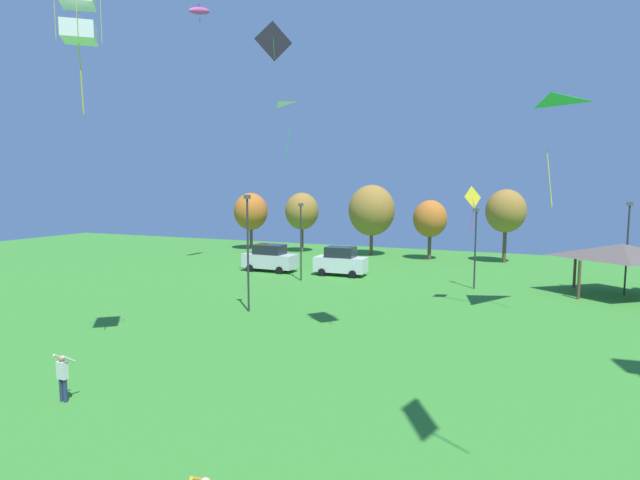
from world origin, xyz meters
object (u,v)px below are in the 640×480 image
Objects in this scene: kite_flying_4 at (298,114)px; parked_car_leftmost at (270,258)px; kite_flying_2 at (273,41)px; treeline_tree_3 at (430,219)px; kite_flying_5 at (200,11)px; light_post_0 at (627,243)px; treeline_tree_4 at (506,211)px; treeline_tree_1 at (302,211)px; kite_flying_6 at (473,200)px; kite_flying_9 at (533,131)px; kite_flying_10 at (78,15)px; light_post_3 at (301,237)px; person_standing_mid_field at (63,375)px; light_post_2 at (248,247)px; parked_car_second_from_left at (341,261)px; treeline_tree_2 at (372,210)px; park_pavilion at (622,251)px; light_post_1 at (475,243)px; treeline_tree_0 at (251,212)px.

kite_flying_4 reaches higher than parked_car_leftmost.
kite_flying_2 is 0.48× the size of treeline_tree_3.
kite_flying_2 is 10.93m from kite_flying_5.
light_post_0 is 0.89× the size of treeline_tree_4.
treeline_tree_1 is 0.94× the size of treeline_tree_4.
light_post_0 is (9.37, 7.58, -3.02)m from kite_flying_6.
kite_flying_10 is (-16.52, -15.74, 3.62)m from kite_flying_9.
kite_flying_6 is at bearing 51.38° from kite_flying_10.
kite_flying_9 is at bearing -15.35° from kite_flying_6.
light_post_3 reaches higher than parked_car_leftmost.
person_standing_mid_field is 13.70m from light_post_2.
parked_car_second_from_left is (6.48, 0.52, 0.01)m from parked_car_leftmost.
treeline_tree_3 is at bearing 79.01° from kite_flying_10.
kite_flying_6 is 0.36× the size of treeline_tree_2.
light_post_3 is (-13.33, 3.65, -3.15)m from kite_flying_6.
kite_flying_9 is (17.74, -2.49, -7.48)m from kite_flying_2.
kite_flying_6 reaches higher than treeline_tree_1.
person_standing_mid_field is 23.78m from light_post_3.
kite_flying_4 reaches higher than light_post_3.
light_post_0 reaches higher than person_standing_mid_field.
park_pavilion is 1.16× the size of light_post_1.
treeline_tree_4 is (1.24, 14.36, 1.73)m from light_post_1.
kite_flying_9 is at bearing -19.21° from parked_car_leftmost.
light_post_2 is (-11.57, -12.32, 0.54)m from light_post_1.
kite_flying_9 is 37.71m from treeline_tree_0.
kite_flying_5 is 23.42m from treeline_tree_0.
park_pavilion is 0.95× the size of treeline_tree_4.
treeline_tree_3 is (-15.65, 11.81, 0.58)m from light_post_0.
parked_car_second_from_left is at bearing -83.74° from treeline_tree_2.
treeline_tree_1 is (-3.13, 13.17, 3.48)m from parked_car_leftmost.
light_post_0 is 15.23m from treeline_tree_4.
kite_flying_2 is 0.62× the size of parked_car_leftmost.
kite_flying_5 is 0.63× the size of kite_flying_9.
kite_flying_2 reaches higher than kite_flying_9.
treeline_tree_4 is (12.81, 26.68, 1.18)m from light_post_2.
light_post_0 is (6.13, 8.47, -6.90)m from kite_flying_9.
kite_flying_4 is 17.27m from treeline_tree_2.
park_pavilion is (32.74, 1.64, -19.39)m from kite_flying_5.
light_post_0 reaches higher than parked_car_leftmost.
treeline_tree_0 is at bearing 161.73° from light_post_0.
kite_flying_5 reaches higher than treeline_tree_2.
light_post_3 is at bearing -56.36° from kite_flying_4.
treeline_tree_1 is 8.19m from treeline_tree_2.
kite_flying_5 is at bearing 166.97° from kite_flying_9.
kite_flying_5 is at bearing -176.15° from light_post_0.
treeline_tree_4 is (15.39, 18.54, -12.91)m from kite_flying_2.
treeline_tree_4 is (28.59, 0.33, 0.58)m from treeline_tree_0.
light_post_0 is (20.52, 27.47, 2.64)m from person_standing_mid_field.
light_post_3 is (1.17, 2.05, -14.51)m from kite_flying_2.
treeline_tree_3 is (7.96, 14.36, -9.06)m from kite_flying_4.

